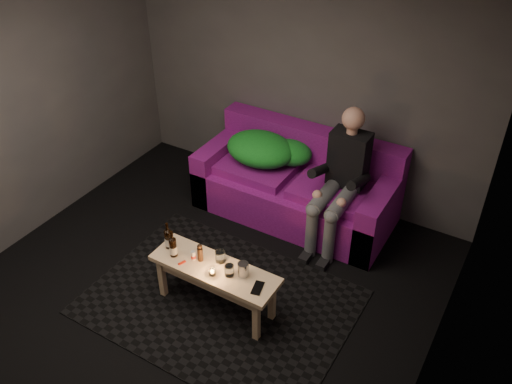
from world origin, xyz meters
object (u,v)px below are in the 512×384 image
sofa (297,186)px  steel_cup (243,269)px  person (341,177)px  beer_bottle_b (173,247)px  coffee_table (215,274)px  beer_bottle_a (168,238)px

sofa → steel_cup: (0.29, -1.56, 0.21)m
person → steel_cup: 1.43m
sofa → beer_bottle_b: bearing=-102.1°
sofa → coffee_table: 1.61m
coffee_table → beer_bottle_b: bearing=-172.3°
beer_bottle_a → steel_cup: (0.74, 0.03, -0.03)m
person → steel_cup: (-0.24, -1.39, -0.19)m
coffee_table → steel_cup: bearing=9.8°
beer_bottle_a → beer_bottle_b: beer_bottle_a is taller
coffee_table → beer_bottle_b: (-0.38, -0.05, 0.18)m
coffee_table → beer_bottle_a: 0.52m
steel_cup → beer_bottle_a: bearing=-177.5°
sofa → person: 0.68m
steel_cup → sofa: bearing=100.4°
beer_bottle_a → steel_cup: bearing=2.5°
sofa → person: bearing=-17.5°
coffee_table → sofa: bearing=91.1°
sofa → coffee_table: (0.03, -1.60, 0.06)m
person → beer_bottle_b: person is taller
person → beer_bottle_b: (-0.89, -1.49, -0.15)m
person → beer_bottle_a: person is taller
person → coffee_table: person is taller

